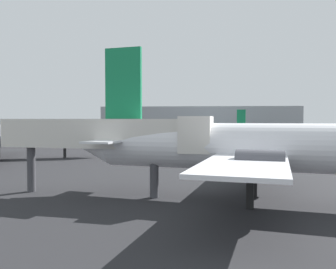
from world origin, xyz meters
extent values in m
cylinder|color=white|center=(3.86, 15.57, 4.18)|extent=(25.85, 8.53, 3.57)
cone|color=white|center=(-10.64, 18.47, 4.18)|extent=(4.55, 4.27, 3.57)
cube|color=white|center=(2.60, 15.83, 3.64)|extent=(9.39, 23.88, 0.24)
cube|color=white|center=(-8.23, 17.99, 4.54)|extent=(3.99, 8.68, 0.16)
cube|color=#147F4C|center=(-7.74, 17.89, 9.07)|extent=(3.19, 0.92, 6.22)
cylinder|color=#4C4C54|center=(4.23, 20.03, 3.46)|extent=(3.28, 2.34, 1.79)
cylinder|color=#4C4C54|center=(2.49, 11.32, 3.46)|extent=(3.28, 2.34, 1.79)
cube|color=black|center=(2.99, 17.78, 1.20)|extent=(0.59, 0.59, 2.39)
cube|color=black|center=(2.21, 13.87, 1.20)|extent=(0.59, 0.59, 2.39)
cylinder|color=white|center=(-32.05, 41.13, 3.74)|extent=(27.31, 12.62, 3.41)
cone|color=white|center=(-17.21, 46.47, 3.74)|extent=(4.68, 4.48, 3.41)
cylinder|color=#4C4C54|center=(-34.32, 45.78, 3.06)|extent=(3.02, 2.38, 1.58)
cube|color=black|center=(-23.69, 44.14, 1.02)|extent=(0.56, 0.56, 2.04)
cylinder|color=#B2BCCC|center=(-0.54, 90.97, 3.14)|extent=(20.95, 7.37, 2.87)
cone|color=#B2BCCC|center=(-12.24, 93.60, 3.14)|extent=(3.71, 3.49, 2.87)
cone|color=#B2BCCC|center=(11.16, 88.34, 3.14)|extent=(3.71, 3.49, 2.87)
cube|color=#B2BCCC|center=(0.48, 90.74, 2.71)|extent=(8.78, 23.96, 0.18)
cube|color=#B2BCCC|center=(9.26, 88.77, 3.43)|extent=(3.13, 6.52, 0.12)
cube|color=#147F4C|center=(8.89, 88.85, 6.76)|extent=(2.38, 0.74, 4.37)
cylinder|color=#4C4C54|center=(-1.12, 86.48, 2.57)|extent=(2.48, 1.81, 1.35)
cylinder|color=#4C4C54|center=(0.85, 95.28, 2.57)|extent=(2.48, 1.81, 1.35)
cube|color=black|center=(-7.04, 92.43, 0.85)|extent=(0.45, 0.45, 1.71)
cube|color=black|center=(0.15, 89.28, 0.85)|extent=(0.45, 0.45, 1.71)
cube|color=black|center=(0.80, 92.20, 0.85)|extent=(0.45, 0.45, 1.71)
cube|color=silver|center=(-10.42, 17.23, 5.09)|extent=(15.79, 3.40, 2.40)
cube|color=silver|center=(-1.63, 16.21, 5.09)|extent=(2.71, 3.06, 2.80)
cylinder|color=#3F3F44|center=(-4.96, 16.60, 1.95)|extent=(0.70, 0.70, 3.89)
cylinder|color=#3F3F44|center=(-15.89, 17.86, 1.95)|extent=(0.70, 0.70, 3.89)
cube|color=#999EA3|center=(-3.13, 116.67, 5.26)|extent=(66.46, 21.56, 10.52)
camera|label=1|loc=(-0.89, -11.18, 6.26)|focal=37.93mm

